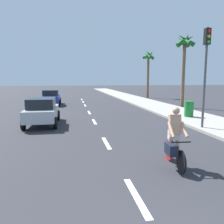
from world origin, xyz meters
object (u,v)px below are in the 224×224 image
(palm_tree_mid, at_px, (185,47))
(trash_bin_near, at_px, (189,109))
(palm_tree_far, at_px, (148,61))
(parked_car_blue, at_px, (51,97))
(traffic_signal, at_px, (206,60))
(cyclist, at_px, (174,140))
(parked_car_silver, at_px, (42,111))

(palm_tree_mid, xyz_separation_m, trash_bin_near, (-2.58, -5.89, -4.89))
(trash_bin_near, bearing_deg, palm_tree_mid, 66.38)
(palm_tree_mid, distance_m, palm_tree_far, 11.55)
(parked_car_blue, distance_m, traffic_signal, 16.37)
(cyclist, bearing_deg, palm_tree_far, -101.90)
(parked_car_silver, distance_m, traffic_signal, 9.35)
(parked_car_blue, height_order, traffic_signal, traffic_signal)
(parked_car_silver, height_order, palm_tree_mid, palm_tree_mid)
(parked_car_silver, bearing_deg, traffic_signal, -18.55)
(trash_bin_near, bearing_deg, parked_car_silver, -177.71)
(parked_car_silver, bearing_deg, palm_tree_far, 55.17)
(cyclist, relative_size, parked_car_silver, 0.47)
(parked_car_blue, relative_size, traffic_signal, 0.78)
(parked_car_silver, xyz_separation_m, parked_car_blue, (-0.35, 10.60, 0.00))
(palm_tree_far, bearing_deg, parked_car_blue, -150.99)
(palm_tree_far, xyz_separation_m, traffic_signal, (-4.20, -20.73, -1.58))
(palm_tree_mid, height_order, trash_bin_near, palm_tree_mid)
(parked_car_blue, xyz_separation_m, trash_bin_near, (9.84, -10.22, -0.17))
(parked_car_blue, distance_m, palm_tree_mid, 13.97)
(palm_tree_mid, bearing_deg, trash_bin_near, -113.62)
(traffic_signal, relative_size, trash_bin_near, 4.97)
(cyclist, height_order, trash_bin_near, cyclist)
(cyclist, distance_m, palm_tree_far, 26.79)
(trash_bin_near, bearing_deg, parked_car_blue, 133.93)
(cyclist, relative_size, parked_car_blue, 0.45)
(parked_car_blue, xyz_separation_m, palm_tree_far, (12.99, 7.21, 4.35))
(palm_tree_mid, bearing_deg, parked_car_blue, 160.79)
(palm_tree_far, bearing_deg, cyclist, -107.51)
(parked_car_blue, bearing_deg, trash_bin_near, -46.61)
(trash_bin_near, bearing_deg, cyclist, -121.69)
(traffic_signal, bearing_deg, palm_tree_far, 78.55)
(cyclist, distance_m, palm_tree_mid, 16.24)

